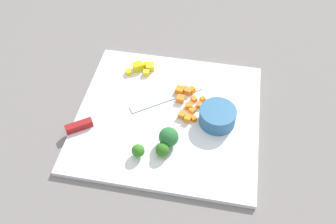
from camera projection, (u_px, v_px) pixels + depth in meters
ground_plane at (168, 118)px, 0.86m from camera, size 4.00×4.00×0.00m
cutting_board at (168, 116)px, 0.85m from camera, size 0.42×0.39×0.01m
prep_bowl at (218, 116)px, 0.82m from camera, size 0.08×0.08×0.04m
chef_knife at (117, 114)px, 0.84m from camera, size 0.29×0.21×0.02m
carrot_dice_0 at (194, 119)px, 0.83m from camera, size 0.01×0.01×0.01m
carrot_dice_1 at (188, 91)px, 0.88m from camera, size 0.02×0.02×0.01m
carrot_dice_2 at (203, 99)px, 0.87m from camera, size 0.02×0.02×0.01m
carrot_dice_3 at (199, 105)px, 0.86m from camera, size 0.01×0.02×0.01m
carrot_dice_4 at (181, 99)px, 0.87m from camera, size 0.02×0.02×0.01m
carrot_dice_5 at (192, 110)px, 0.85m from camera, size 0.02×0.02×0.01m
carrot_dice_6 at (180, 90)px, 0.89m from camera, size 0.02×0.02×0.02m
carrot_dice_7 at (194, 99)px, 0.87m from camera, size 0.02×0.02×0.01m
carrot_dice_8 at (192, 90)px, 0.89m from camera, size 0.02×0.02×0.01m
carrot_dice_9 at (187, 118)px, 0.83m from camera, size 0.01×0.02×0.01m
carrot_dice_10 at (184, 89)px, 0.89m from camera, size 0.02×0.02×0.01m
carrot_dice_11 at (182, 114)px, 0.84m from camera, size 0.02×0.02×0.01m
carrot_dice_12 at (189, 106)px, 0.86m from camera, size 0.02×0.02×0.01m
pepper_dice_0 at (150, 67)px, 0.94m from camera, size 0.03×0.03×0.02m
pepper_dice_1 at (146, 73)px, 0.93m from camera, size 0.02×0.02×0.01m
pepper_dice_2 at (129, 72)px, 0.93m from camera, size 0.02×0.02×0.01m
pepper_dice_3 at (138, 67)px, 0.94m from camera, size 0.03×0.03×0.02m
pepper_dice_4 at (145, 65)px, 0.95m from camera, size 0.02×0.01×0.01m
broccoli_floret_0 at (163, 150)px, 0.77m from camera, size 0.03×0.03×0.03m
broccoli_floret_1 at (138, 151)px, 0.76m from camera, size 0.03×0.03×0.03m
broccoli_floret_2 at (169, 137)px, 0.78m from camera, size 0.04×0.04×0.05m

